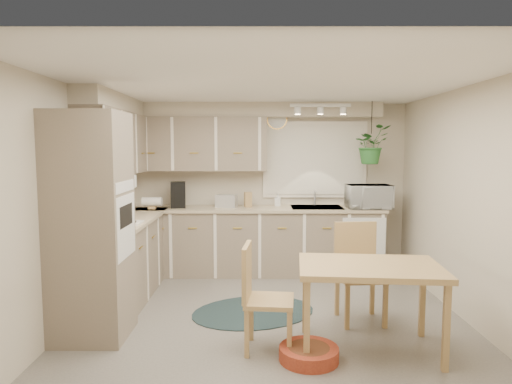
# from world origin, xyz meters

# --- Properties ---
(floor) EXTENTS (4.20, 4.20, 0.00)m
(floor) POSITION_xyz_m (0.00, 0.00, 0.00)
(floor) COLOR slate
(floor) RESTS_ON ground
(ceiling) EXTENTS (4.20, 4.20, 0.00)m
(ceiling) POSITION_xyz_m (0.00, 0.00, 2.40)
(ceiling) COLOR white
(ceiling) RESTS_ON wall_back
(wall_back) EXTENTS (4.00, 0.04, 2.40)m
(wall_back) POSITION_xyz_m (0.00, 2.10, 1.20)
(wall_back) COLOR #BEB29D
(wall_back) RESTS_ON floor
(wall_front) EXTENTS (4.00, 0.04, 2.40)m
(wall_front) POSITION_xyz_m (0.00, -2.10, 1.20)
(wall_front) COLOR #BEB29D
(wall_front) RESTS_ON floor
(wall_left) EXTENTS (0.04, 4.20, 2.40)m
(wall_left) POSITION_xyz_m (-2.00, 0.00, 1.20)
(wall_left) COLOR #BEB29D
(wall_left) RESTS_ON floor
(wall_right) EXTENTS (0.04, 4.20, 2.40)m
(wall_right) POSITION_xyz_m (2.00, 0.00, 1.20)
(wall_right) COLOR #BEB29D
(wall_right) RESTS_ON floor
(base_cab_left) EXTENTS (0.60, 1.85, 0.90)m
(base_cab_left) POSITION_xyz_m (-1.70, 0.88, 0.45)
(base_cab_left) COLOR gray
(base_cab_left) RESTS_ON floor
(base_cab_back) EXTENTS (3.60, 0.60, 0.90)m
(base_cab_back) POSITION_xyz_m (-0.20, 1.80, 0.45)
(base_cab_back) COLOR gray
(base_cab_back) RESTS_ON floor
(counter_left) EXTENTS (0.64, 1.89, 0.04)m
(counter_left) POSITION_xyz_m (-1.69, 0.88, 0.92)
(counter_left) COLOR tan
(counter_left) RESTS_ON base_cab_left
(counter_back) EXTENTS (3.64, 0.64, 0.04)m
(counter_back) POSITION_xyz_m (-0.20, 1.79, 0.92)
(counter_back) COLOR tan
(counter_back) RESTS_ON base_cab_back
(oven_stack) EXTENTS (0.65, 0.65, 2.10)m
(oven_stack) POSITION_xyz_m (-1.68, -0.38, 1.05)
(oven_stack) COLOR gray
(oven_stack) RESTS_ON floor
(wall_oven_face) EXTENTS (0.02, 0.56, 0.58)m
(wall_oven_face) POSITION_xyz_m (-1.35, -0.38, 1.05)
(wall_oven_face) COLOR silver
(wall_oven_face) RESTS_ON oven_stack
(upper_cab_left) EXTENTS (0.35, 2.00, 0.75)m
(upper_cab_left) POSITION_xyz_m (-1.82, 1.00, 1.83)
(upper_cab_left) COLOR gray
(upper_cab_left) RESTS_ON wall_left
(upper_cab_back) EXTENTS (2.00, 0.35, 0.75)m
(upper_cab_back) POSITION_xyz_m (-1.00, 1.93, 1.83)
(upper_cab_back) COLOR gray
(upper_cab_back) RESTS_ON wall_back
(soffit_left) EXTENTS (0.30, 2.00, 0.20)m
(soffit_left) POSITION_xyz_m (-1.85, 1.00, 2.30)
(soffit_left) COLOR #BEB29D
(soffit_left) RESTS_ON wall_left
(soffit_back) EXTENTS (3.60, 0.30, 0.20)m
(soffit_back) POSITION_xyz_m (-0.20, 1.95, 2.30)
(soffit_back) COLOR #BEB29D
(soffit_back) RESTS_ON wall_back
(cooktop) EXTENTS (0.52, 0.58, 0.02)m
(cooktop) POSITION_xyz_m (-1.68, 0.30, 0.94)
(cooktop) COLOR silver
(cooktop) RESTS_ON counter_left
(range_hood) EXTENTS (0.40, 0.60, 0.14)m
(range_hood) POSITION_xyz_m (-1.70, 0.30, 1.40)
(range_hood) COLOR silver
(range_hood) RESTS_ON upper_cab_left
(window_blinds) EXTENTS (1.40, 0.02, 1.00)m
(window_blinds) POSITION_xyz_m (0.70, 2.07, 1.60)
(window_blinds) COLOR white
(window_blinds) RESTS_ON wall_back
(window_frame) EXTENTS (1.50, 0.02, 1.10)m
(window_frame) POSITION_xyz_m (0.70, 2.08, 1.60)
(window_frame) COLOR silver
(window_frame) RESTS_ON wall_back
(sink) EXTENTS (0.70, 0.48, 0.10)m
(sink) POSITION_xyz_m (0.70, 1.80, 0.90)
(sink) COLOR #B3B6BB
(sink) RESTS_ON counter_back
(dishwasher_front) EXTENTS (0.58, 0.02, 0.83)m
(dishwasher_front) POSITION_xyz_m (1.30, 1.49, 0.42)
(dishwasher_front) COLOR silver
(dishwasher_front) RESTS_ON base_cab_back
(track_light_bar) EXTENTS (0.80, 0.04, 0.04)m
(track_light_bar) POSITION_xyz_m (0.70, 1.55, 2.33)
(track_light_bar) COLOR silver
(track_light_bar) RESTS_ON ceiling
(wall_clock) EXTENTS (0.30, 0.03, 0.30)m
(wall_clock) POSITION_xyz_m (0.15, 2.07, 2.18)
(wall_clock) COLOR gold
(wall_clock) RESTS_ON wall_back
(dining_table) EXTENTS (1.28, 0.91, 0.76)m
(dining_table) POSITION_xyz_m (0.84, -0.67, 0.38)
(dining_table) COLOR tan
(dining_table) RESTS_ON floor
(chair_left) EXTENTS (0.48, 0.48, 0.94)m
(chair_left) POSITION_xyz_m (-0.03, -0.66, 0.47)
(chair_left) COLOR tan
(chair_left) RESTS_ON floor
(chair_back) EXTENTS (0.51, 0.51, 1.00)m
(chair_back) POSITION_xyz_m (0.92, -0.01, 0.50)
(chair_back) COLOR tan
(chair_back) RESTS_ON floor
(braided_rug) EXTENTS (1.60, 1.40, 0.01)m
(braided_rug) POSITION_xyz_m (-0.18, 0.25, 0.01)
(braided_rug) COLOR black
(braided_rug) RESTS_ON floor
(pet_bed) EXTENTS (0.65, 0.65, 0.12)m
(pet_bed) POSITION_xyz_m (0.29, -0.88, 0.06)
(pet_bed) COLOR #A23B20
(pet_bed) RESTS_ON floor
(microwave) EXTENTS (0.60, 0.35, 0.40)m
(microwave) POSITION_xyz_m (1.40, 1.70, 1.14)
(microwave) COLOR silver
(microwave) RESTS_ON counter_back
(soap_bottle) EXTENTS (0.10, 0.19, 0.08)m
(soap_bottle) POSITION_xyz_m (0.16, 1.95, 0.98)
(soap_bottle) COLOR silver
(soap_bottle) RESTS_ON counter_back
(hanging_plant) EXTENTS (0.65, 0.67, 0.41)m
(hanging_plant) POSITION_xyz_m (1.42, 1.70, 1.76)
(hanging_plant) COLOR #29682B
(hanging_plant) RESTS_ON ceiling
(coffee_maker) EXTENTS (0.24, 0.27, 0.36)m
(coffee_maker) POSITION_xyz_m (-1.24, 1.80, 1.12)
(coffee_maker) COLOR black
(coffee_maker) RESTS_ON counter_back
(toaster) EXTENTS (0.32, 0.22, 0.18)m
(toaster) POSITION_xyz_m (-0.57, 1.82, 1.03)
(toaster) COLOR #B3B6BB
(toaster) RESTS_ON counter_back
(knife_block) EXTENTS (0.12, 0.12, 0.21)m
(knife_block) POSITION_xyz_m (-0.26, 1.85, 1.04)
(knife_block) COLOR tan
(knife_block) RESTS_ON counter_back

